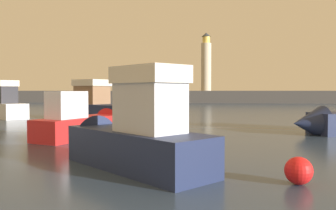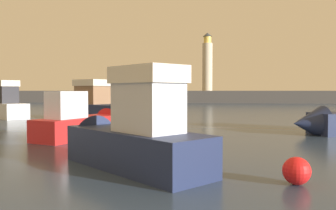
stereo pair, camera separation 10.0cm
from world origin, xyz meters
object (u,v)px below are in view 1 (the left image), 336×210
at_px(motorboat_0, 0,106).
at_px(motorboat_6, 126,135).
at_px(lighthouse, 206,63).
at_px(mooring_buoy, 299,171).
at_px(motorboat_1, 88,122).
at_px(motorboat_2, 117,109).

relative_size(motorboat_0, motorboat_6, 1.15).
bearing_deg(lighthouse, mooring_buoy, -88.24).
relative_size(lighthouse, motorboat_6, 1.85).
distance_m(lighthouse, motorboat_0, 44.60).
distance_m(lighthouse, motorboat_6, 59.40).
distance_m(motorboat_1, mooring_buoy, 12.18).
height_order(lighthouse, motorboat_2, lighthouse).
bearing_deg(motorboat_6, motorboat_1, 117.03).
bearing_deg(lighthouse, motorboat_6, -92.94).
bearing_deg(motorboat_6, lighthouse, 87.06).
height_order(lighthouse, motorboat_0, lighthouse).
bearing_deg(motorboat_0, mooring_buoy, -45.30).
bearing_deg(motorboat_6, motorboat_2, 104.90).
height_order(motorboat_0, mooring_buoy, motorboat_0).
bearing_deg(motorboat_6, mooring_buoy, -20.15).
bearing_deg(motorboat_2, lighthouse, 80.24).
bearing_deg(motorboat_1, motorboat_2, 94.73).
xyz_separation_m(motorboat_2, motorboat_6, (4.32, -16.23, 0.04)).
height_order(lighthouse, motorboat_1, lighthouse).
xyz_separation_m(motorboat_2, mooring_buoy, (9.21, -18.02, -0.59)).
relative_size(motorboat_1, mooring_buoy, 9.17).
xyz_separation_m(lighthouse, motorboat_2, (-7.35, -42.71, -6.82)).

